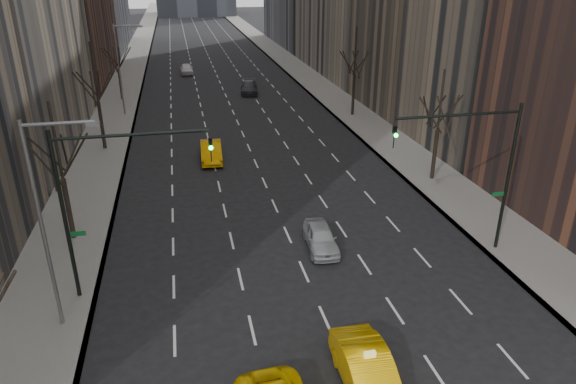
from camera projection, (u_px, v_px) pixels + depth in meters
sidewalk_left at (131, 71)px, 75.67m from camera, size 4.50×320.00×0.15m
sidewalk_right at (292, 65)px, 80.35m from camera, size 4.50×320.00×0.15m
tree_lw_b at (63, 179)px, 27.69m from camera, size 3.36×3.50×7.82m
tree_lw_c at (98, 103)px, 41.89m from camera, size 3.36×3.50×8.74m
tree_lw_d at (119, 69)px, 58.20m from camera, size 3.36×3.50×7.36m
tree_rw_b at (437, 131)px, 35.85m from camera, size 3.36×3.50×7.82m
tree_rw_c at (354, 77)px, 51.84m from camera, size 3.36×3.50×8.74m
traffic_mast_left at (101, 187)px, 22.16m from camera, size 6.69×0.39×8.00m
traffic_mast_right at (482, 157)px, 25.63m from camera, size 6.69×0.39×8.00m
streetlight_near at (48, 207)px, 19.99m from camera, size 2.83×0.22×9.00m
streetlight_far at (122, 61)px, 51.32m from camera, size 2.83×0.22×9.00m
taxi_sedan at (368, 374)px, 18.45m from camera, size 1.70×4.80×1.58m
silver_sedan_ahead at (321, 237)px, 28.01m from camera, size 1.82×3.99×1.33m
far_taxi at (211, 151)px, 40.79m from camera, size 1.79×4.66×1.52m
far_suv_grey at (249, 87)px, 62.70m from camera, size 2.65×5.15×1.43m
far_car_white at (187, 69)px, 74.02m from camera, size 1.81×4.30×1.45m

